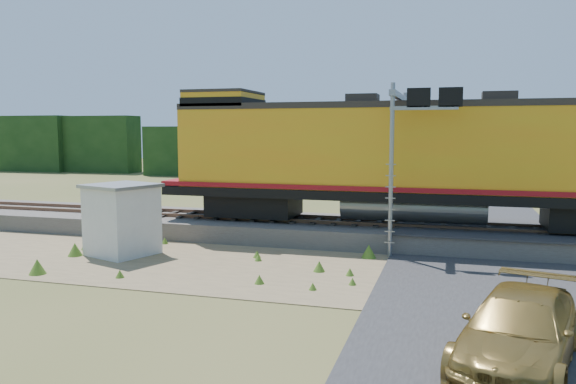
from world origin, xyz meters
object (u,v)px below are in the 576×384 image
(shed, at_px, (122,219))
(car, at_px, (519,330))
(signal_gantry, at_px, (406,127))
(locomotive, at_px, (406,156))

(shed, height_order, car, shed)
(shed, height_order, signal_gantry, signal_gantry)
(locomotive, relative_size, car, 4.28)
(locomotive, distance_m, car, 12.83)
(locomotive, xyz_separation_m, car, (3.28, -12.04, -2.99))
(shed, bearing_deg, signal_gantry, 43.38)
(shed, xyz_separation_m, signal_gantry, (10.29, 4.64, 3.55))
(shed, relative_size, car, 0.58)
(shed, xyz_separation_m, car, (13.56, -6.75, -0.66))
(locomotive, bearing_deg, signal_gantry, -88.73)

